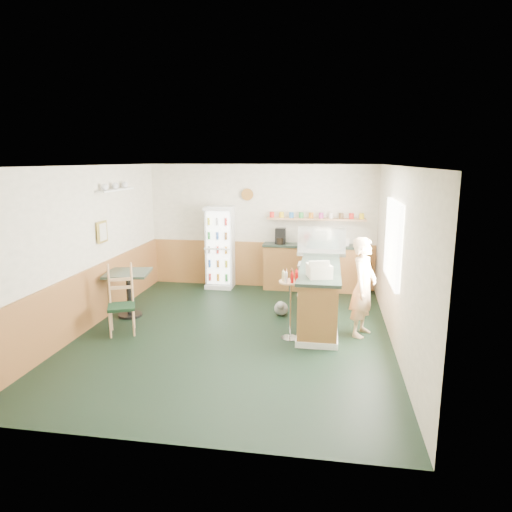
% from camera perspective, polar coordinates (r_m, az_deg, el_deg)
% --- Properties ---
extents(ground, '(6.00, 6.00, 0.00)m').
position_cam_1_polar(ground, '(7.57, -2.78, -9.71)').
color(ground, black).
rests_on(ground, ground).
extents(room_envelope, '(5.04, 6.02, 2.72)m').
position_cam_1_polar(room_envelope, '(7.90, -3.40, 2.70)').
color(room_envelope, '#EFE4CC').
rests_on(room_envelope, ground).
extents(service_counter, '(0.68, 3.01, 1.01)m').
position_cam_1_polar(service_counter, '(8.29, 7.95, -4.50)').
color(service_counter, '#AC7C37').
rests_on(service_counter, ground).
extents(back_counter, '(2.24, 0.42, 1.69)m').
position_cam_1_polar(back_counter, '(9.94, 7.28, -1.18)').
color(back_counter, '#AC7C37').
rests_on(back_counter, ground).
extents(drinks_fridge, '(0.60, 0.52, 1.81)m').
position_cam_1_polar(drinks_fridge, '(10.08, -4.53, 1.11)').
color(drinks_fridge, silver).
rests_on(drinks_fridge, ground).
extents(display_case, '(0.91, 0.48, 0.52)m').
position_cam_1_polar(display_case, '(8.81, 8.21, 1.87)').
color(display_case, silver).
rests_on(display_case, service_counter).
extents(cash_register, '(0.43, 0.44, 0.20)m').
position_cam_1_polar(cash_register, '(7.11, 7.89, -1.84)').
color(cash_register, beige).
rests_on(cash_register, service_counter).
extents(shopkeeper, '(0.56, 0.64, 1.60)m').
position_cam_1_polar(shopkeeper, '(7.48, 13.26, -3.80)').
color(shopkeeper, tan).
rests_on(shopkeeper, ground).
extents(condiment_stand, '(0.35, 0.35, 1.10)m').
position_cam_1_polar(condiment_stand, '(7.15, 4.27, -4.86)').
color(condiment_stand, silver).
rests_on(condiment_stand, ground).
extents(newspaper_rack, '(0.09, 0.45, 0.71)m').
position_cam_1_polar(newspaper_rack, '(8.46, 5.59, -3.25)').
color(newspaper_rack, black).
rests_on(newspaper_rack, ground).
extents(cafe_table, '(0.87, 0.87, 0.83)m').
position_cam_1_polar(cafe_table, '(8.52, -15.66, -3.53)').
color(cafe_table, black).
rests_on(cafe_table, ground).
extents(cafe_chair, '(0.55, 0.56, 1.13)m').
position_cam_1_polar(cafe_chair, '(7.80, -16.25, -4.93)').
color(cafe_chair, black).
rests_on(cafe_chair, ground).
extents(dog_doorstop, '(0.25, 0.33, 0.30)m').
position_cam_1_polar(dog_doorstop, '(8.37, 3.14, -6.51)').
color(dog_doorstop, gray).
rests_on(dog_doorstop, ground).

